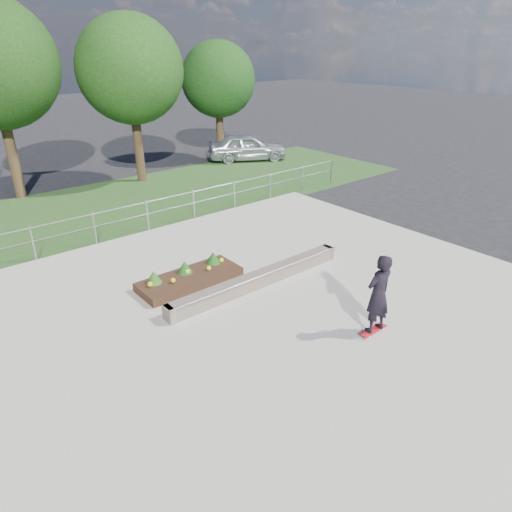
# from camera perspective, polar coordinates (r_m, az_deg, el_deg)

# --- Properties ---
(ground) EXTENTS (120.00, 120.00, 0.00)m
(ground) POSITION_cam_1_polar(r_m,az_deg,el_deg) (11.89, 3.90, -7.45)
(ground) COLOR black
(ground) RESTS_ON ground
(grass_verge) EXTENTS (30.00, 8.00, 0.02)m
(grass_verge) POSITION_cam_1_polar(r_m,az_deg,el_deg) (20.50, -17.73, 5.79)
(grass_verge) COLOR #24441B
(grass_verge) RESTS_ON ground
(concrete_slab) EXTENTS (15.00, 15.00, 0.06)m
(concrete_slab) POSITION_cam_1_polar(r_m,az_deg,el_deg) (11.87, 3.91, -7.33)
(concrete_slab) COLOR #A09C8E
(concrete_slab) RESTS_ON ground
(fence) EXTENTS (20.06, 0.06, 1.20)m
(fence) POSITION_cam_1_polar(r_m,az_deg,el_deg) (17.21, -13.43, 5.37)
(fence) COLOR gray
(fence) RESTS_ON ground
(tree_mid_right) EXTENTS (4.90, 4.90, 7.70)m
(tree_mid_right) POSITION_cam_1_polar(r_m,az_deg,el_deg) (23.45, -15.45, 21.48)
(tree_mid_right) COLOR #2F2012
(tree_mid_right) RESTS_ON ground
(tree_far_right) EXTENTS (4.20, 4.20, 6.60)m
(tree_far_right) POSITION_cam_1_polar(r_m,az_deg,el_deg) (27.82, -4.74, 21.11)
(tree_far_right) COLOR #302113
(tree_far_right) RESTS_ON ground
(grind_ledge) EXTENTS (6.00, 0.44, 0.43)m
(grind_ledge) POSITION_cam_1_polar(r_m,az_deg,el_deg) (13.03, 0.35, -2.90)
(grind_ledge) COLOR brown
(grind_ledge) RESTS_ON concrete_slab
(planter_bed) EXTENTS (3.00, 1.20, 0.61)m
(planter_bed) POSITION_cam_1_polar(r_m,az_deg,el_deg) (13.34, -8.38, -2.58)
(planter_bed) COLOR black
(planter_bed) RESTS_ON concrete_slab
(skateboarder) EXTENTS (0.80, 0.53, 2.04)m
(skateboarder) POSITION_cam_1_polar(r_m,az_deg,el_deg) (10.94, 15.03, -4.64)
(skateboarder) COLOR white
(skateboarder) RESTS_ON concrete_slab
(parked_car) EXTENTS (4.93, 3.83, 1.57)m
(parked_car) POSITION_cam_1_polar(r_m,az_deg,el_deg) (27.75, -1.11, 13.47)
(parked_car) COLOR #AAAEB3
(parked_car) RESTS_ON ground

